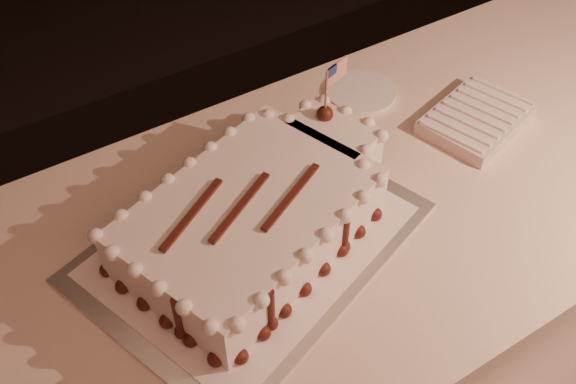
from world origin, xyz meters
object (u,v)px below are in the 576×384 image
napkin_stack (476,119)px  cake_board (251,242)px  sheet_cake (261,211)px  side_plate (361,92)px  banquet_table (367,290)px

napkin_stack → cake_board: bearing=-177.2°
cake_board → napkin_stack: 0.58m
sheet_cake → side_plate: bearing=30.4°
napkin_stack → side_plate: bearing=124.3°
banquet_table → sheet_cake: 0.52m
cake_board → napkin_stack: size_ratio=2.19×
cake_board → side_plate: side_plate is taller
banquet_table → cake_board: bearing=178.5°
sheet_cake → side_plate: 0.47m
sheet_cake → cake_board: bearing=-160.4°
side_plate → banquet_table: bearing=-117.1°
sheet_cake → side_plate: (0.40, 0.24, -0.06)m
cake_board → side_plate: 0.50m
banquet_table → napkin_stack: size_ratio=8.98×
cake_board → sheet_cake: sheet_cake is taller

